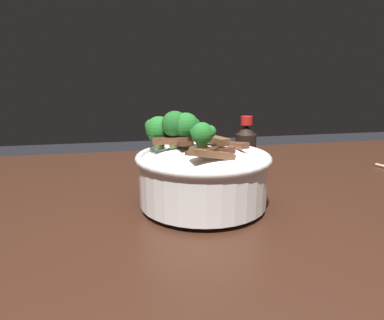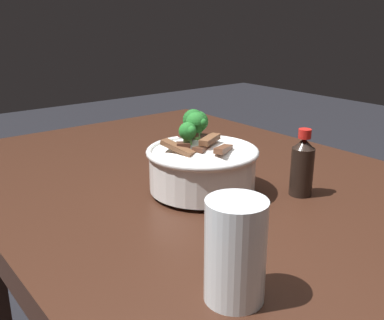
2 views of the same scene
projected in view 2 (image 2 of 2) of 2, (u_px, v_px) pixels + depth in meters
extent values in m
cube|color=#381E14|center=(235.00, 208.00, 0.89)|extent=(1.45, 0.87, 0.05)
cube|color=#381E14|center=(183.00, 226.00, 1.70)|extent=(0.08, 0.08, 0.76)
cylinder|color=white|center=(202.00, 190.00, 0.89)|extent=(0.09, 0.09, 0.01)
cylinder|color=white|center=(202.00, 170.00, 0.88)|extent=(0.21, 0.21, 0.08)
torus|color=white|center=(202.00, 151.00, 0.87)|extent=(0.22, 0.22, 0.01)
ellipsoid|color=white|center=(202.00, 159.00, 0.87)|extent=(0.18, 0.18, 0.07)
cube|color=#4C2B1E|center=(196.00, 136.00, 0.89)|extent=(0.03, 0.08, 0.02)
cube|color=brown|center=(191.00, 132.00, 0.90)|extent=(0.06, 0.05, 0.02)
cube|color=brown|center=(210.00, 139.00, 0.84)|extent=(0.04, 0.06, 0.01)
cube|color=#563323|center=(204.00, 149.00, 0.84)|extent=(0.04, 0.06, 0.02)
cube|color=brown|center=(178.00, 148.00, 0.83)|extent=(0.07, 0.04, 0.02)
cube|color=brown|center=(224.00, 149.00, 0.82)|extent=(0.04, 0.06, 0.02)
cube|color=#4C2B1E|center=(183.00, 145.00, 0.85)|extent=(0.05, 0.05, 0.02)
cylinder|color=#7AB256|center=(197.00, 133.00, 0.93)|extent=(0.02, 0.02, 0.02)
sphere|color=#237028|center=(197.00, 122.00, 0.93)|extent=(0.04, 0.04, 0.04)
sphere|color=#237028|center=(203.00, 121.00, 0.92)|extent=(0.02, 0.02, 0.02)
sphere|color=#237028|center=(197.00, 118.00, 0.94)|extent=(0.02, 0.02, 0.02)
cylinder|color=#5B9947|center=(196.00, 137.00, 0.88)|extent=(0.02, 0.02, 0.03)
sphere|color=#237028|center=(196.00, 123.00, 0.87)|extent=(0.04, 0.04, 0.04)
sphere|color=#237028|center=(202.00, 123.00, 0.86)|extent=(0.02, 0.02, 0.02)
sphere|color=#237028|center=(198.00, 122.00, 0.89)|extent=(0.02, 0.02, 0.02)
cylinder|color=#5B9947|center=(188.00, 143.00, 0.85)|extent=(0.02, 0.02, 0.02)
sphere|color=#237028|center=(188.00, 131.00, 0.84)|extent=(0.03, 0.03, 0.03)
sphere|color=#237028|center=(191.00, 131.00, 0.83)|extent=(0.02, 0.02, 0.02)
sphere|color=#237028|center=(188.00, 129.00, 0.85)|extent=(0.02, 0.02, 0.02)
cylinder|color=#7AB256|center=(193.00, 134.00, 0.90)|extent=(0.02, 0.02, 0.03)
sphere|color=#1E6023|center=(193.00, 120.00, 0.89)|extent=(0.04, 0.04, 0.04)
sphere|color=#1E6023|center=(199.00, 118.00, 0.88)|extent=(0.02, 0.02, 0.02)
sphere|color=#1E6023|center=(197.00, 117.00, 0.90)|extent=(0.03, 0.03, 0.03)
cylinder|color=white|center=(234.00, 296.00, 0.56)|extent=(0.07, 0.07, 0.00)
cylinder|color=white|center=(235.00, 251.00, 0.54)|extent=(0.08, 0.08, 0.13)
cylinder|color=olive|center=(235.00, 271.00, 0.55)|extent=(0.07, 0.07, 0.07)
cylinder|color=black|center=(302.00, 172.00, 0.87)|extent=(0.04, 0.04, 0.10)
cone|color=black|center=(304.00, 143.00, 0.85)|extent=(0.04, 0.04, 0.02)
cylinder|color=red|center=(305.00, 134.00, 0.84)|extent=(0.02, 0.02, 0.02)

